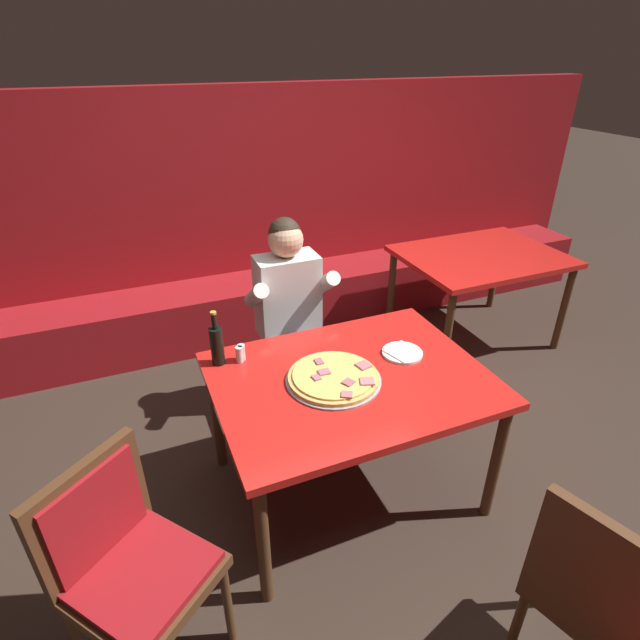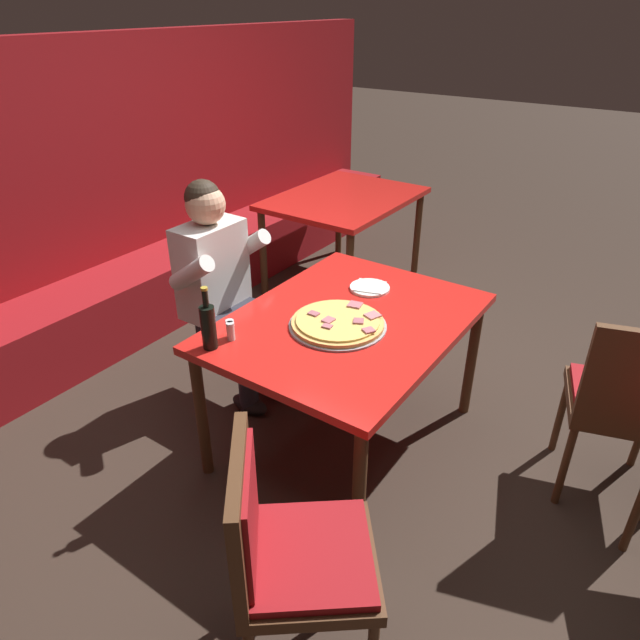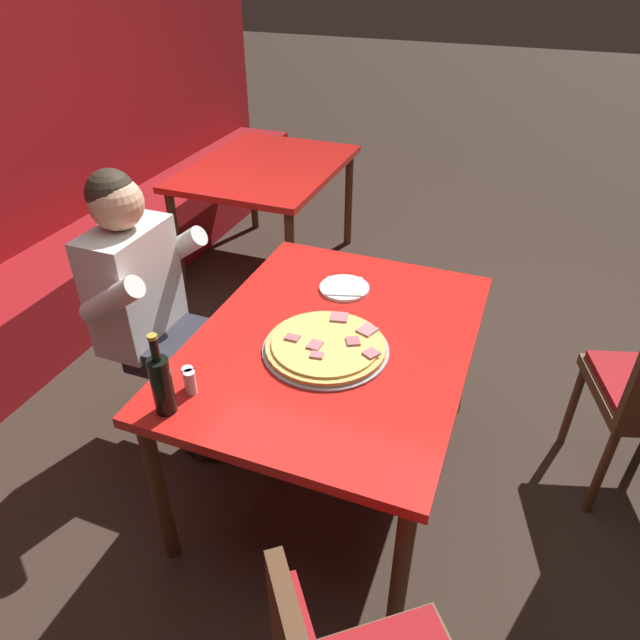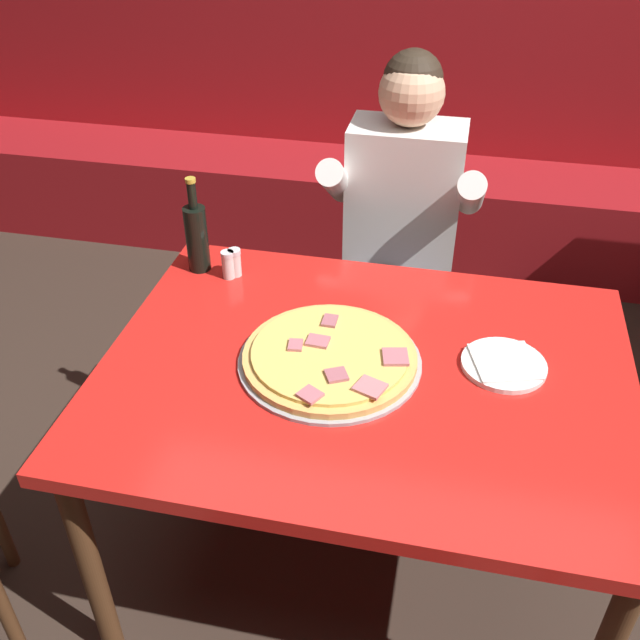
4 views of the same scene
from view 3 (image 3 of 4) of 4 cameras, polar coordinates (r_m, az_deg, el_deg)
name	(u,v)px [view 3 (image 3 of 4)]	position (r m, az deg, el deg)	size (l,w,h in m)	color
ground_plane	(332,471)	(2.63, 1.19, -14.89)	(24.00, 24.00, 0.00)	#33261E
main_dining_table	(334,352)	(2.17, 1.40, -3.26)	(1.31, 0.99, 0.74)	#4C2D19
pizza	(326,346)	(2.05, 0.64, -2.65)	(0.46, 0.46, 0.05)	#9E9EA3
plate_white_paper	(344,288)	(2.40, 2.45, 3.24)	(0.21, 0.21, 0.02)	white
beer_bottle	(162,383)	(1.81, -15.55, -6.13)	(0.07, 0.07, 0.29)	black
shaker_oregano	(191,383)	(1.90, -12.80, -6.21)	(0.04, 0.04, 0.09)	silver
shaker_black_pepper	(189,379)	(1.92, -12.98, -5.81)	(0.04, 0.04, 0.09)	silver
diner_seated_blue_shirt	(154,305)	(2.47, -16.26, 1.43)	(0.53, 0.53, 1.27)	black
background_dining_table	(267,177)	(3.87, -5.35, 14.06)	(1.20, 0.91, 0.74)	#4C2D19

